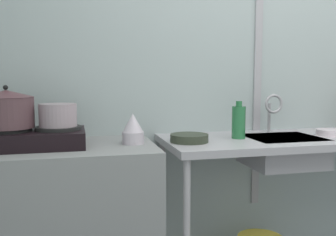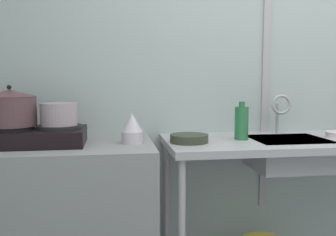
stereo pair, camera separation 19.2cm
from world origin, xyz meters
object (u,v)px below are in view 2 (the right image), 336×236
percolator (132,129)px  faucet (280,108)px  stove (36,136)px  pot_on_left_burner (10,108)px  bottle_by_sink (241,123)px  frying_pan (189,138)px  sink_basin (288,153)px  pot_on_right_burner (59,114)px

percolator → faucet: 0.95m
stove → pot_on_left_burner: pot_on_left_burner is taller
faucet → bottle_by_sink: 0.35m
pot_on_left_burner → frying_pan: pot_on_left_burner is taller
pot_on_left_burner → frying_pan: bearing=-2.4°
percolator → frying_pan: (0.31, -0.02, -0.06)m
pot_on_left_burner → bottle_by_sink: (1.25, 0.01, -0.10)m
sink_basin → faucet: 0.31m
pot_on_left_burner → pot_on_right_burner: (0.24, 0.00, -0.04)m
stove → faucet: faucet is taller
percolator → faucet: (0.93, 0.19, 0.09)m
stove → pot_on_left_burner: 0.19m
stove → pot_on_left_burner: bearing=-180.0°
bottle_by_sink → pot_on_left_burner: bearing=-179.5°
pot_on_left_burner → bottle_by_sink: pot_on_left_burner is taller
faucet → bottle_by_sink: faucet is taller
percolator → bottle_by_sink: bearing=3.1°
pot_on_left_burner → percolator: size_ratio=1.64×
sink_basin → faucet: faucet is taller
pot_on_left_burner → stove: bearing=0.0°
pot_on_left_burner → pot_on_right_burner: 0.25m
pot_on_right_burner → faucet: faucet is taller
percolator → sink_basin: size_ratio=0.38×
faucet → sink_basin: bearing=-98.6°
percolator → frying_pan: 0.31m
sink_basin → pot_on_right_burner: bearing=179.7°
frying_pan → bottle_by_sink: size_ratio=0.96×
stove → percolator: percolator is taller
sink_basin → bottle_by_sink: bottle_by_sink is taller
percolator → sink_basin: 0.92m
pot_on_left_burner → bottle_by_sink: bearing=0.5°
stove → pot_on_right_burner: bearing=-0.0°
bottle_by_sink → faucet: bearing=27.0°
sink_basin → faucet: size_ratio=1.72×
sink_basin → bottle_by_sink: size_ratio=1.97×
sink_basin → frying_pan: bearing=-176.9°
pot_on_right_burner → bottle_by_sink: size_ratio=0.87×
pot_on_left_burner → frying_pan: (0.93, -0.04, -0.18)m
percolator → frying_pan: percolator is taller
pot_on_left_burner → pot_on_right_burner: size_ratio=1.41×
pot_on_right_burner → stove: bearing=180.0°
stove → sink_basin: stove is taller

